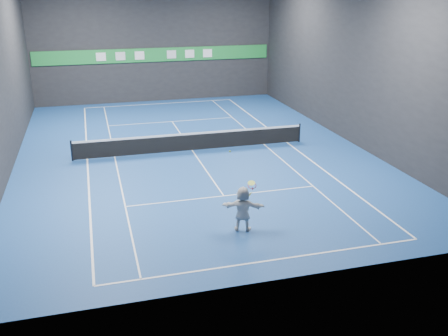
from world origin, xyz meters
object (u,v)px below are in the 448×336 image
object	(u,v)px
tennis_net	(192,141)
tennis_racket	(252,186)
player	(243,209)
tennis_ball	(230,151)

from	to	relation	value
tennis_net	tennis_racket	xyz separation A→B (m)	(0.17, -9.54, 1.11)
player	tennis_net	bearing A→B (deg)	-70.66
tennis_racket	tennis_net	bearing A→B (deg)	91.01
player	tennis_net	distance (m)	9.59
player	tennis_net	xyz separation A→B (m)	(0.17, 9.58, -0.30)
tennis_net	player	bearing A→B (deg)	-91.01
tennis_ball	tennis_net	bearing A→B (deg)	86.32
tennis_ball	tennis_net	size ratio (longest dim) A/B	0.01
tennis_ball	tennis_racket	world-z (taller)	tennis_ball
player	tennis_ball	world-z (taller)	tennis_ball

